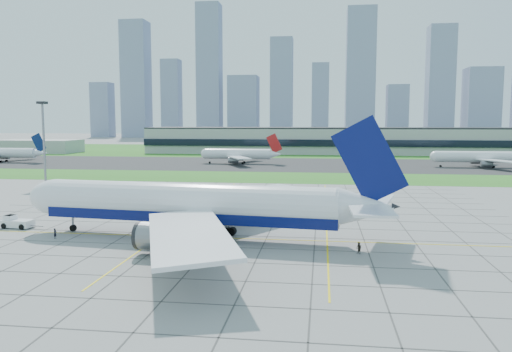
{
  "coord_description": "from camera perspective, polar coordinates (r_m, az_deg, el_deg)",
  "views": [
    {
      "loc": [
        16.97,
        -82.03,
        19.28
      ],
      "look_at": [
        2.15,
        29.64,
        7.0
      ],
      "focal_mm": 35.0,
      "sensor_mm": 36.0,
      "label": 1
    }
  ],
  "objects": [
    {
      "name": "grass_far",
      "position": [
        338.0,
        4.68,
        2.93
      ],
      "size": [
        700.0,
        145.0,
        0.04
      ],
      "primitive_type": "cube",
      "color": "#2D6D1F",
      "rests_on": "ground"
    },
    {
      "name": "crew_far",
      "position": [
        75.25,
        11.68,
        -8.08
      ],
      "size": [
        1.04,
        1.07,
        1.73
      ],
      "primitive_type": "imported",
      "rotation": [
        0.0,
        0.0,
        -0.87
      ],
      "color": "black",
      "rests_on": "ground"
    },
    {
      "name": "distant_jet_2",
      "position": [
        231.65,
        24.73,
        1.99
      ],
      "size": [
        45.2,
        42.66,
        14.08
      ],
      "color": "white",
      "rests_on": "ground"
    },
    {
      "name": "ground",
      "position": [
        85.96,
        -4.05,
        -6.76
      ],
      "size": [
        1400.0,
        1400.0,
        0.0
      ],
      "primitive_type": "plane",
      "color": "gray",
      "rests_on": "ground"
    },
    {
      "name": "grass_median",
      "position": [
        173.93,
        1.91,
        -0.14
      ],
      "size": [
        700.0,
        35.0,
        0.04
      ],
      "primitive_type": "cube",
      "color": "#2D6D1F",
      "rests_on": "ground"
    },
    {
      "name": "light_mast",
      "position": [
        170.85,
        -23.12,
        4.68
      ],
      "size": [
        2.5,
        2.5,
        25.6
      ],
      "color": "gray",
      "rests_on": "ground"
    },
    {
      "name": "pushback_tug",
      "position": [
        101.34,
        -25.73,
        -4.79
      ],
      "size": [
        8.29,
        3.37,
        2.28
      ],
      "rotation": [
        0.0,
        0.0,
        -0.1
      ],
      "color": "white",
      "rests_on": "ground"
    },
    {
      "name": "service_block",
      "position": [
        341.81,
        -23.67,
        3.14
      ],
      "size": [
        50.0,
        25.0,
        8.0
      ],
      "primitive_type": "cube",
      "color": "#B7B7B2",
      "rests_on": "ground"
    },
    {
      "name": "city_skyline",
      "position": [
        603.89,
        5.19,
        9.98
      ],
      "size": [
        523.0,
        32.4,
        160.0
      ],
      "color": "#8390AB",
      "rests_on": "ground"
    },
    {
      "name": "crew_near",
      "position": [
        89.63,
        -21.97,
        -6.1
      ],
      "size": [
        0.47,
        0.66,
        1.71
      ],
      "primitive_type": "imported",
      "rotation": [
        0.0,
        0.0,
        1.47
      ],
      "color": "black",
      "rests_on": "ground"
    },
    {
      "name": "distant_jet_1",
      "position": [
        229.83,
        -1.93,
        2.53
      ],
      "size": [
        35.52,
        42.66,
        14.08
      ],
      "color": "white",
      "rests_on": "ground"
    },
    {
      "name": "airliner",
      "position": [
        83.19,
        -7.34,
        -3.32
      ],
      "size": [
        64.52,
        65.08,
        20.32
      ],
      "rotation": [
        0.0,
        0.0,
        -0.1
      ],
      "color": "white",
      "rests_on": "ground"
    },
    {
      "name": "terminal",
      "position": [
        312.95,
        11.8,
        4.01
      ],
      "size": [
        260.0,
        43.0,
        15.8
      ],
      "color": "#B7B7B2",
      "rests_on": "ground"
    },
    {
      "name": "apron_markings",
      "position": [
        96.52,
        -2.47,
        -5.3
      ],
      "size": [
        120.0,
        130.0,
        0.03
      ],
      "color": "#474744",
      "rests_on": "ground"
    },
    {
      "name": "asphalt_taxiway",
      "position": [
        228.47,
        3.27,
        1.38
      ],
      "size": [
        700.0,
        75.0,
        0.04
      ],
      "primitive_type": "cube",
      "color": "#383838",
      "rests_on": "ground"
    }
  ]
}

